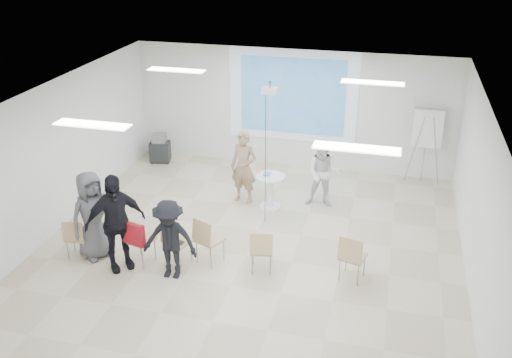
% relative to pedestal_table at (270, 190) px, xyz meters
% --- Properties ---
extents(floor, '(8.00, 9.00, 0.10)m').
position_rel_pedestal_table_xyz_m(floor, '(-0.01, -2.04, -0.49)').
color(floor, beige).
rests_on(floor, ground).
extents(ceiling, '(8.00, 9.00, 0.10)m').
position_rel_pedestal_table_xyz_m(ceiling, '(-0.01, -2.04, 2.61)').
color(ceiling, white).
rests_on(ceiling, wall_back).
extents(wall_back, '(8.00, 0.10, 3.00)m').
position_rel_pedestal_table_xyz_m(wall_back, '(-0.01, 2.51, 1.06)').
color(wall_back, silver).
rests_on(wall_back, floor).
extents(wall_left, '(0.10, 9.00, 3.00)m').
position_rel_pedestal_table_xyz_m(wall_left, '(-4.06, -2.04, 1.06)').
color(wall_left, silver).
rests_on(wall_left, floor).
extents(wall_right, '(0.10, 9.00, 3.00)m').
position_rel_pedestal_table_xyz_m(wall_right, '(4.04, -2.04, 1.06)').
color(wall_right, silver).
rests_on(wall_right, floor).
extents(projection_halo, '(3.20, 0.01, 2.30)m').
position_rel_pedestal_table_xyz_m(projection_halo, '(-0.01, 2.45, 1.41)').
color(projection_halo, silver).
rests_on(projection_halo, wall_back).
extents(projection_image, '(2.60, 0.01, 1.90)m').
position_rel_pedestal_table_xyz_m(projection_image, '(-0.01, 2.43, 1.41)').
color(projection_image, teal).
rests_on(projection_image, wall_back).
extents(pedestal_table, '(0.68, 0.68, 0.79)m').
position_rel_pedestal_table_xyz_m(pedestal_table, '(0.00, 0.00, 0.00)').
color(pedestal_table, white).
rests_on(pedestal_table, floor).
extents(player_left, '(0.76, 0.57, 1.88)m').
position_rel_pedestal_table_xyz_m(player_left, '(-0.65, 0.19, 0.50)').
color(player_left, '#9E7F61').
rests_on(player_left, floor).
extents(player_right, '(0.85, 0.69, 1.71)m').
position_rel_pedestal_table_xyz_m(player_right, '(1.09, 0.40, 0.42)').
color(player_right, white).
rests_on(player_right, floor).
extents(controller_left, '(0.06, 0.13, 0.04)m').
position_rel_pedestal_table_xyz_m(controller_left, '(-0.47, 0.44, 0.80)').
color(controller_left, white).
rests_on(controller_left, player_left).
extents(controller_right, '(0.05, 0.13, 0.04)m').
position_rel_pedestal_table_xyz_m(controller_right, '(0.91, 0.65, 0.71)').
color(controller_right, white).
rests_on(controller_right, player_right).
extents(chair_far_left, '(0.45, 0.47, 0.82)m').
position_rel_pedestal_table_xyz_m(chair_far_left, '(-3.05, -2.87, 0.04)').
color(chair_far_left, tan).
rests_on(chair_far_left, floor).
extents(chair_left_mid, '(0.56, 0.58, 0.96)m').
position_rel_pedestal_table_xyz_m(chair_left_mid, '(-1.85, -2.78, 0.13)').
color(chair_left_mid, tan).
rests_on(chair_left_mid, floor).
extents(chair_left_inner, '(0.54, 0.56, 0.88)m').
position_rel_pedestal_table_xyz_m(chair_left_inner, '(-1.18, -2.64, 0.08)').
color(chair_left_inner, tan).
rests_on(chair_left_inner, floor).
extents(chair_center, '(0.59, 0.60, 0.93)m').
position_rel_pedestal_table_xyz_m(chair_center, '(-0.63, -2.44, 0.11)').
color(chair_center, tan).
rests_on(chair_center, floor).
extents(chair_right_inner, '(0.48, 0.50, 0.86)m').
position_rel_pedestal_table_xyz_m(chair_right_inner, '(0.41, -2.50, 0.07)').
color(chair_right_inner, tan).
rests_on(chair_right_inner, floor).
extents(chair_right_far, '(0.51, 0.54, 0.90)m').
position_rel_pedestal_table_xyz_m(chair_right_far, '(1.99, -2.36, 0.09)').
color(chair_right_far, tan).
rests_on(chair_right_far, floor).
extents(red_jacket, '(0.46, 0.22, 0.43)m').
position_rel_pedestal_table_xyz_m(red_jacket, '(-1.83, -2.92, 0.28)').
color(red_jacket, '#B31624').
rests_on(red_jacket, chair_left_mid).
extents(laptop, '(0.38, 0.33, 0.03)m').
position_rel_pedestal_table_xyz_m(laptop, '(-1.15, -2.54, 0.04)').
color(laptop, black).
rests_on(laptop, chair_left_inner).
extents(audience_left, '(1.41, 1.38, 2.12)m').
position_rel_pedestal_table_xyz_m(audience_left, '(-2.15, -2.95, 0.62)').
color(audience_left, black).
rests_on(audience_left, floor).
extents(audience_mid, '(1.13, 0.65, 1.70)m').
position_rel_pedestal_table_xyz_m(audience_mid, '(-1.12, -3.00, 0.41)').
color(audience_mid, black).
rests_on(audience_mid, floor).
extents(audience_outer, '(1.04, 1.13, 1.93)m').
position_rel_pedestal_table_xyz_m(audience_outer, '(-2.75, -2.70, 0.52)').
color(audience_outer, '#5B5B60').
rests_on(audience_outer, floor).
extents(flipchart_easel, '(0.81, 0.61, 1.88)m').
position_rel_pedestal_table_xyz_m(flipchart_easel, '(3.25, 2.19, 0.95)').
color(flipchart_easel, gray).
rests_on(flipchart_easel, floor).
extents(av_cart, '(0.58, 0.50, 0.76)m').
position_rel_pedestal_table_xyz_m(av_cart, '(-3.37, 1.85, -0.09)').
color(av_cart, black).
rests_on(av_cart, floor).
extents(ceiling_projector, '(0.30, 0.25, 3.00)m').
position_rel_pedestal_table_xyz_m(ceiling_projector, '(0.09, -0.55, 2.25)').
color(ceiling_projector, white).
rests_on(ceiling_projector, ceiling).
extents(fluor_panel_nw, '(1.20, 0.30, 0.02)m').
position_rel_pedestal_table_xyz_m(fluor_panel_nw, '(-2.01, -0.04, 2.53)').
color(fluor_panel_nw, white).
rests_on(fluor_panel_nw, ceiling).
extents(fluor_panel_ne, '(1.20, 0.30, 0.02)m').
position_rel_pedestal_table_xyz_m(fluor_panel_ne, '(1.99, -0.04, 2.53)').
color(fluor_panel_ne, white).
rests_on(fluor_panel_ne, ceiling).
extents(fluor_panel_sw, '(1.20, 0.30, 0.02)m').
position_rel_pedestal_table_xyz_m(fluor_panel_sw, '(-2.01, -3.54, 2.53)').
color(fluor_panel_sw, white).
rests_on(fluor_panel_sw, ceiling).
extents(fluor_panel_se, '(1.20, 0.30, 0.02)m').
position_rel_pedestal_table_xyz_m(fluor_panel_se, '(1.99, -3.54, 2.53)').
color(fluor_panel_se, white).
rests_on(fluor_panel_se, ceiling).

